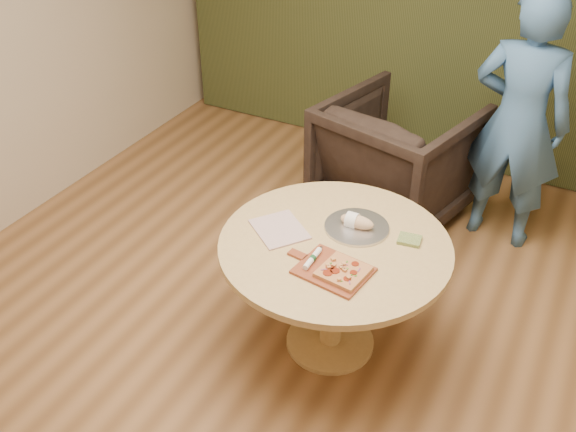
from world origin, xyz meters
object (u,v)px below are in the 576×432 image
(cutlery_roll, at_px, (312,258))
(bread_roll, at_px, (356,221))
(armchair, at_px, (398,154))
(pizza_paddle, at_px, (332,270))
(serving_tray, at_px, (357,227))
(flatbread_pizza, at_px, (343,271))
(person_standing, at_px, (518,123))
(pedestal_table, at_px, (334,263))

(cutlery_roll, xyz_separation_m, bread_roll, (0.07, 0.39, 0.01))
(armchair, bearing_deg, pizza_paddle, 112.39)
(cutlery_roll, relative_size, serving_tray, 0.56)
(flatbread_pizza, distance_m, armchair, 1.79)
(pizza_paddle, relative_size, person_standing, 0.26)
(cutlery_roll, bearing_deg, pedestal_table, 80.93)
(pedestal_table, height_order, cutlery_roll, cutlery_roll)
(armchair, bearing_deg, flatbread_pizza, 114.39)
(cutlery_roll, bearing_deg, serving_tray, 77.55)
(pedestal_table, bearing_deg, cutlery_roll, -98.56)
(pizza_paddle, relative_size, cutlery_roll, 2.34)
(serving_tray, distance_m, armchair, 1.38)
(cutlery_roll, height_order, armchair, armchair)
(flatbread_pizza, relative_size, person_standing, 0.14)
(flatbread_pizza, height_order, person_standing, person_standing)
(pizza_paddle, distance_m, bread_roll, 0.40)
(pizza_paddle, height_order, flatbread_pizza, flatbread_pizza)
(pizza_paddle, relative_size, bread_roll, 2.40)
(pedestal_table, distance_m, pizza_paddle, 0.28)
(bread_roll, xyz_separation_m, armchair, (-0.21, 1.34, -0.29))
(cutlery_roll, distance_m, bread_roll, 0.40)
(flatbread_pizza, bearing_deg, armchair, 100.05)
(pedestal_table, xyz_separation_m, flatbread_pizza, (0.15, -0.23, 0.17))
(pedestal_table, xyz_separation_m, cutlery_roll, (-0.03, -0.21, 0.17))
(serving_tray, height_order, person_standing, person_standing)
(pedestal_table, xyz_separation_m, armchair, (-0.16, 1.51, -0.11))
(flatbread_pizza, xyz_separation_m, serving_tray, (-0.10, 0.41, -0.02))
(armchair, bearing_deg, bread_roll, 113.07)
(pedestal_table, xyz_separation_m, pizza_paddle, (0.08, -0.22, 0.15))
(pedestal_table, height_order, person_standing, person_standing)
(pedestal_table, bearing_deg, pizza_paddle, -69.90)
(pizza_paddle, xyz_separation_m, cutlery_roll, (-0.11, 0.01, 0.02))
(pizza_paddle, bearing_deg, serving_tray, 102.60)
(pizza_paddle, xyz_separation_m, bread_roll, (-0.04, 0.40, 0.04))
(flatbread_pizza, bearing_deg, person_standing, 75.58)
(cutlery_roll, relative_size, person_standing, 0.11)
(flatbread_pizza, xyz_separation_m, armchair, (-0.31, 1.74, -0.27))
(serving_tray, bearing_deg, armchair, 99.11)
(flatbread_pizza, relative_size, cutlery_roll, 1.26)
(pizza_paddle, bearing_deg, bread_roll, 103.86)
(flatbread_pizza, distance_m, person_standing, 1.88)
(person_standing, bearing_deg, pedestal_table, 72.21)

